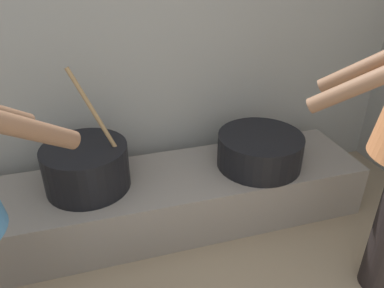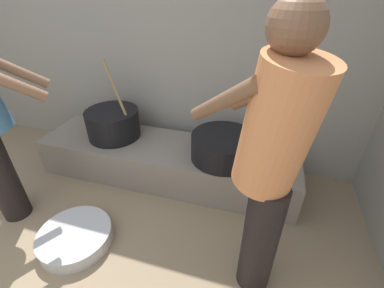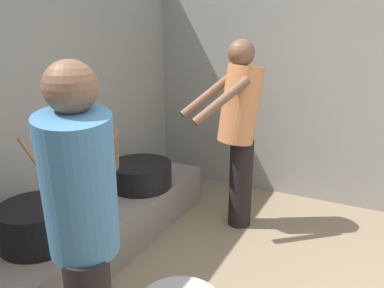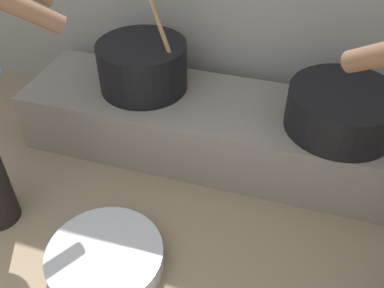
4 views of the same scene
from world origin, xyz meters
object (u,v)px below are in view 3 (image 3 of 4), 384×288
object	(u,v)px
cooking_pot_secondary	(141,175)
cook_in_blue_shirt	(83,223)
cooking_pot_main	(38,224)
cook_in_orange_shirt	(239,125)

from	to	relation	value
cooking_pot_secondary	cook_in_blue_shirt	xyz separation A→B (m)	(-1.51, -0.75, 0.45)
cooking_pot_secondary	cook_in_blue_shirt	world-z (taller)	cook_in_blue_shirt
cooking_pot_main	cooking_pot_secondary	world-z (taller)	cooking_pot_main
cooking_pot_secondary	cook_in_blue_shirt	size ratio (longest dim) A/B	0.34
cooking_pot_secondary	cook_in_blue_shirt	distance (m)	1.75
cook_in_orange_shirt	cooking_pot_main	bearing A→B (deg)	149.35
cooking_pot_main	cook_in_blue_shirt	bearing A→B (deg)	-118.35
cook_in_orange_shirt	cook_in_blue_shirt	distance (m)	1.85
cook_in_orange_shirt	cook_in_blue_shirt	bearing A→B (deg)	179.41
cooking_pot_main	cook_in_orange_shirt	xyz separation A→B (m)	(1.41, -0.84, 0.43)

